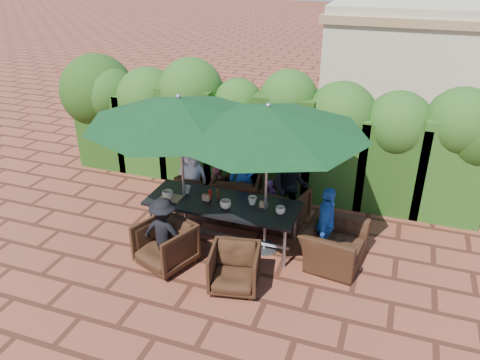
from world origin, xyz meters
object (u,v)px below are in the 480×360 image
(chair_far_mid, at_px, (237,192))
(chair_near_right, at_px, (235,267))
(chair_far_left, at_px, (203,189))
(dining_table, at_px, (223,206))
(umbrella_left, at_px, (179,110))
(umbrella_right, at_px, (268,119))
(chair_far_right, at_px, (283,205))
(chair_near_left, at_px, (165,243))
(chair_end_right, at_px, (334,239))

(chair_far_mid, bearing_deg, chair_near_right, 98.70)
(chair_far_left, distance_m, chair_far_mid, 0.67)
(dining_table, bearing_deg, chair_near_right, -60.61)
(umbrella_left, height_order, chair_far_mid, umbrella_left)
(umbrella_right, relative_size, chair_far_right, 3.84)
(umbrella_left, bearing_deg, dining_table, 0.75)
(chair_far_right, bearing_deg, chair_near_right, 97.10)
(chair_far_left, height_order, chair_far_right, chair_far_right)
(chair_far_left, height_order, chair_near_left, chair_near_left)
(chair_far_right, distance_m, chair_near_right, 1.90)
(chair_far_right, height_order, chair_near_right, chair_far_right)
(chair_near_left, height_order, chair_near_right, chair_near_left)
(chair_far_right, bearing_deg, chair_far_mid, 6.37)
(umbrella_right, bearing_deg, chair_far_left, 147.67)
(chair_near_right, height_order, chair_end_right, chair_end_right)
(chair_far_right, relative_size, chair_end_right, 0.79)
(chair_near_left, height_order, chair_end_right, chair_end_right)
(umbrella_right, relative_size, chair_near_right, 4.21)
(dining_table, relative_size, chair_far_left, 3.27)
(chair_far_left, bearing_deg, dining_table, 146.23)
(chair_near_right, relative_size, chair_end_right, 0.72)
(chair_far_left, bearing_deg, chair_end_right, 177.71)
(chair_near_right, bearing_deg, chair_near_left, 160.93)
(chair_far_left, relative_size, chair_near_left, 0.97)
(dining_table, xyz_separation_m, umbrella_left, (-0.67, -0.01, 1.54))
(dining_table, bearing_deg, chair_near_left, -124.88)
(dining_table, height_order, umbrella_left, umbrella_left)
(dining_table, xyz_separation_m, umbrella_right, (0.71, 0.02, 1.54))
(chair_far_right, xyz_separation_m, chair_near_left, (-1.39, -1.73, 0.00))
(chair_far_right, height_order, chair_end_right, chair_end_right)
(dining_table, distance_m, chair_near_right, 1.22)
(chair_end_right, bearing_deg, chair_far_left, 78.24)
(umbrella_right, height_order, chair_near_left, umbrella_right)
(umbrella_left, xyz_separation_m, chair_end_right, (2.48, 0.05, -1.79))
(dining_table, height_order, chair_far_right, chair_far_right)
(dining_table, height_order, chair_far_mid, chair_far_mid)
(umbrella_left, relative_size, chair_near_left, 3.73)
(umbrella_left, xyz_separation_m, chair_far_right, (1.46, 0.87, -1.83))
(umbrella_right, distance_m, chair_far_left, 2.54)
(chair_far_left, xyz_separation_m, chair_end_right, (2.58, -0.92, 0.05))
(umbrella_left, distance_m, chair_end_right, 3.05)
(chair_far_mid, xyz_separation_m, chair_end_right, (1.91, -0.93, -0.00))
(chair_near_left, distance_m, chair_end_right, 2.57)
(chair_near_right, bearing_deg, chair_far_left, 113.07)
(chair_near_right, bearing_deg, chair_end_right, 29.83)
(umbrella_left, relative_size, chair_end_right, 2.95)
(umbrella_right, height_order, chair_far_right, umbrella_right)
(dining_table, xyz_separation_m, chair_end_right, (1.81, 0.04, -0.25))
(chair_far_mid, xyz_separation_m, chair_near_left, (-0.50, -1.84, -0.04))
(dining_table, xyz_separation_m, chair_near_left, (-0.60, -0.86, -0.29))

